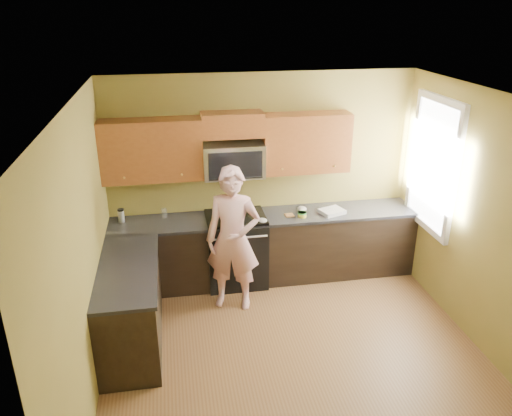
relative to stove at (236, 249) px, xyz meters
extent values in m
plane|color=brown|center=(0.40, -1.68, -0.47)|extent=(4.00, 4.00, 0.00)
plane|color=white|center=(0.40, -1.68, 2.23)|extent=(4.00, 4.00, 0.00)
plane|color=brown|center=(0.40, 0.32, 0.88)|extent=(4.00, 0.00, 4.00)
plane|color=brown|center=(0.40, -3.67, 0.88)|extent=(4.00, 0.00, 4.00)
plane|color=brown|center=(-1.60, -1.68, 0.88)|extent=(0.00, 4.00, 4.00)
plane|color=brown|center=(2.40, -1.68, 0.88)|extent=(0.00, 4.00, 4.00)
cube|color=black|center=(0.40, 0.02, -0.03)|extent=(4.00, 0.60, 0.88)
cube|color=black|center=(-1.30, -1.08, -0.03)|extent=(0.60, 1.60, 0.88)
cube|color=black|center=(0.40, 0.01, 0.43)|extent=(4.00, 0.62, 0.04)
cube|color=black|center=(-1.29, -1.08, 0.43)|extent=(0.62, 1.60, 0.04)
cube|color=brown|center=(0.00, 0.16, 1.62)|extent=(0.76, 0.33, 0.30)
imported|color=#CD666D|center=(-0.11, -0.55, 0.41)|extent=(0.75, 0.60, 1.78)
cube|color=#B27F47|center=(0.70, -0.05, 0.45)|extent=(0.12, 0.12, 0.01)
ellipsoid|color=silver|center=(0.32, -0.21, 0.48)|extent=(0.14, 0.14, 0.06)
ellipsoid|color=silver|center=(0.90, 0.07, 0.48)|extent=(0.12, 0.13, 0.07)
cube|color=silver|center=(1.27, -0.06, 0.47)|extent=(0.36, 0.33, 0.05)
cylinder|color=silver|center=(-0.90, 0.18, 0.51)|extent=(0.08, 0.08, 0.12)
camera|label=1|loc=(-0.77, -5.83, 3.03)|focal=35.16mm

